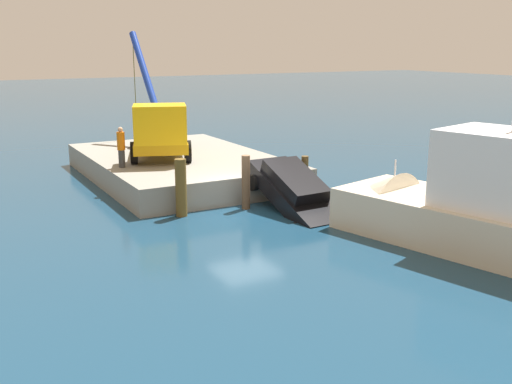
{
  "coord_description": "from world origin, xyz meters",
  "views": [
    {
      "loc": [
        19.91,
        -10.55,
        6.29
      ],
      "look_at": [
        -0.08,
        0.53,
        0.67
      ],
      "focal_mm": 42.01,
      "sensor_mm": 36.0,
      "label": 1
    }
  ],
  "objects_px": {
    "moored_yacht": "(449,220)",
    "dock_worker": "(121,147)",
    "salvaged_car": "(295,192)",
    "crane_truck": "(160,130)"
  },
  "relations": [
    {
      "from": "dock_worker",
      "to": "salvaged_car",
      "type": "bearing_deg",
      "value": 38.84
    },
    {
      "from": "crane_truck",
      "to": "dock_worker",
      "type": "height_order",
      "value": "crane_truck"
    },
    {
      "from": "moored_yacht",
      "to": "dock_worker",
      "type": "bearing_deg",
      "value": -147.83
    },
    {
      "from": "salvaged_car",
      "to": "moored_yacht",
      "type": "height_order",
      "value": "moored_yacht"
    },
    {
      "from": "dock_worker",
      "to": "moored_yacht",
      "type": "relative_size",
      "value": 0.15
    },
    {
      "from": "dock_worker",
      "to": "moored_yacht",
      "type": "xyz_separation_m",
      "value": [
        11.75,
        7.39,
        -1.32
      ]
    },
    {
      "from": "crane_truck",
      "to": "dock_worker",
      "type": "relative_size",
      "value": 5.2
    },
    {
      "from": "salvaged_car",
      "to": "moored_yacht",
      "type": "relative_size",
      "value": 0.38
    },
    {
      "from": "salvaged_car",
      "to": "moored_yacht",
      "type": "bearing_deg",
      "value": 23.43
    },
    {
      "from": "dock_worker",
      "to": "salvaged_car",
      "type": "distance_m",
      "value": 8.04
    }
  ]
}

